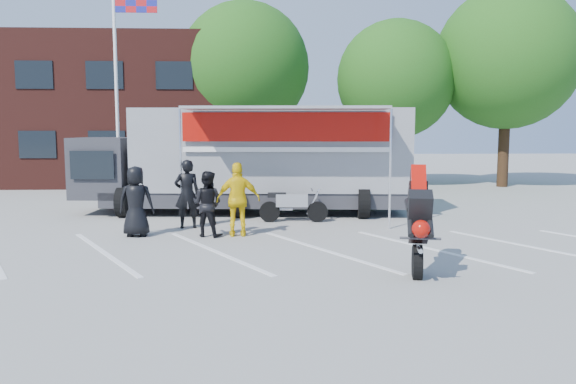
{
  "coord_description": "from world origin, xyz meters",
  "views": [
    {
      "loc": [
        -1.16,
        -11.07,
        2.65
      ],
      "look_at": [
        -0.62,
        1.01,
        1.3
      ],
      "focal_mm": 35.0,
      "sensor_mm": 36.0,
      "label": 1
    }
  ],
  "objects": [
    {
      "name": "office_building",
      "position": [
        -10.0,
        18.0,
        3.5
      ],
      "size": [
        18.0,
        8.0,
        7.0
      ],
      "primitive_type": "cube",
      "color": "#481C17",
      "rests_on": "ground"
    },
    {
      "name": "tree_left",
      "position": [
        -2.0,
        16.0,
        5.57
      ],
      "size": [
        6.12,
        6.12,
        8.64
      ],
      "color": "#382314",
      "rests_on": "ground"
    },
    {
      "name": "parking_bay_lines",
      "position": [
        0.0,
        1.0,
        0.01
      ],
      "size": [
        18.09,
        13.33,
        0.01
      ],
      "primitive_type": "cube",
      "rotation": [
        0.0,
        0.0,
        0.52
      ],
      "color": "white",
      "rests_on": "ground"
    },
    {
      "name": "tree_right",
      "position": [
        10.0,
        14.5,
        5.88
      ],
      "size": [
        6.46,
        6.46,
        9.12
      ],
      "color": "#382314",
      "rests_on": "ground"
    },
    {
      "name": "spectator_hivis",
      "position": [
        -1.77,
        2.77,
        0.92
      ],
      "size": [
        1.1,
        0.51,
        1.84
      ],
      "primitive_type": "imported",
      "rotation": [
        0.0,
        0.0,
        3.2
      ],
      "color": "yellow",
      "rests_on": "ground"
    },
    {
      "name": "flagpole",
      "position": [
        -6.24,
        10.0,
        5.05
      ],
      "size": [
        1.61,
        0.12,
        8.0
      ],
      "color": "white",
      "rests_on": "ground"
    },
    {
      "name": "tree_mid",
      "position": [
        5.0,
        15.0,
        4.94
      ],
      "size": [
        5.44,
        5.44,
        7.68
      ],
      "color": "#382314",
      "rests_on": "ground"
    },
    {
      "name": "spectator_leather_b",
      "position": [
        -3.2,
        4.0,
        0.93
      ],
      "size": [
        0.74,
        0.55,
        1.85
      ],
      "primitive_type": "imported",
      "rotation": [
        0.0,
        0.0,
        3.31
      ],
      "color": "black",
      "rests_on": "ground"
    },
    {
      "name": "transporter_truck",
      "position": [
        -1.36,
        6.68,
        0.0
      ],
      "size": [
        10.68,
        5.74,
        3.29
      ],
      "primitive_type": null,
      "rotation": [
        0.0,
        0.0,
        -0.07
      ],
      "color": "gray",
      "rests_on": "ground"
    },
    {
      "name": "spectator_leather_c",
      "position": [
        -2.54,
        2.79,
        0.82
      ],
      "size": [
        0.96,
        0.85,
        1.63
      ],
      "primitive_type": "imported",
      "rotation": [
        0.0,
        0.0,
        2.79
      ],
      "color": "black",
      "rests_on": "ground"
    },
    {
      "name": "parked_motorcycle",
      "position": [
        -0.28,
        4.86,
        0.0
      ],
      "size": [
        2.04,
        0.76,
        1.05
      ],
      "primitive_type": null,
      "rotation": [
        0.0,
        0.0,
        1.52
      ],
      "color": "#AAABAF",
      "rests_on": "ground"
    },
    {
      "name": "stunt_bike_rider",
      "position": [
        1.73,
        -0.68,
        0.0
      ],
      "size": [
        1.24,
        2.01,
        2.2
      ],
      "primitive_type": null,
      "rotation": [
        0.0,
        0.0,
        -0.2
      ],
      "color": "black",
      "rests_on": "ground"
    },
    {
      "name": "spectator_leather_a",
      "position": [
        -4.3,
        2.87,
        0.88
      ],
      "size": [
        0.86,
        0.57,
        1.76
      ],
      "primitive_type": "imported",
      "rotation": [
        0.0,
        0.0,
        3.15
      ],
      "color": "black",
      "rests_on": "ground"
    },
    {
      "name": "ground",
      "position": [
        0.0,
        0.0,
        0.0
      ],
      "size": [
        100.0,
        100.0,
        0.0
      ],
      "primitive_type": "plane",
      "color": "gray",
      "rests_on": "ground"
    }
  ]
}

